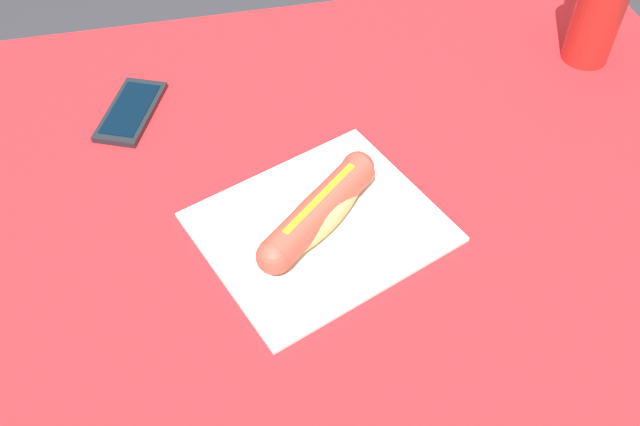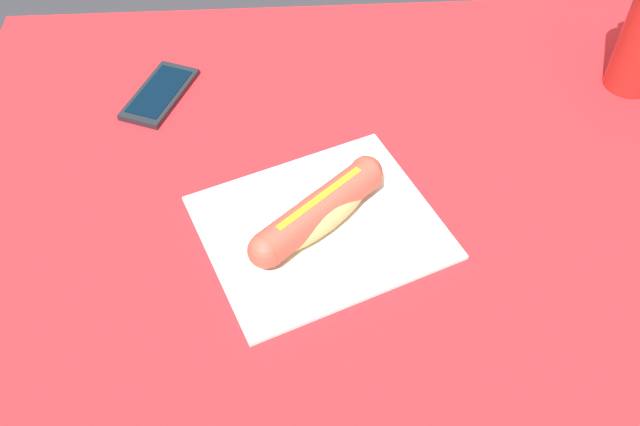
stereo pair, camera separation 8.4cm
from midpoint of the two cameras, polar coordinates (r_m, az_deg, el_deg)
dining_table at (r=0.99m, az=5.95°, el=-4.68°), size 1.13×0.94×0.75m
paper_wrapper at (r=0.86m, az=2.79°, el=-1.34°), size 0.35×0.33×0.01m
hot_dog at (r=0.83m, az=2.87°, el=0.01°), size 0.18×0.16×0.05m
cell_phone at (r=1.06m, az=-10.91°, el=9.58°), size 0.11×0.15×0.01m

